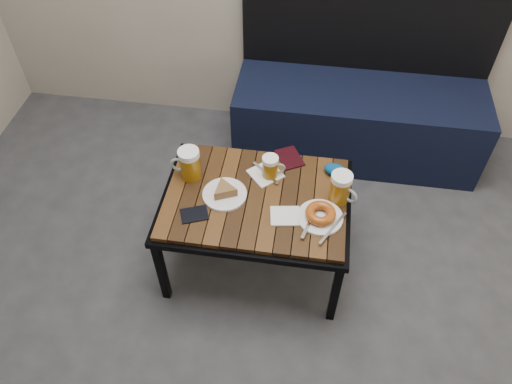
# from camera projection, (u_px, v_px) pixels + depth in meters

# --- Properties ---
(bench) EXTENTS (1.40, 0.50, 0.95)m
(bench) POSITION_uv_depth(u_px,v_px,m) (358.00, 113.00, 2.90)
(bench) COLOR black
(bench) RESTS_ON ground
(cafe_table) EXTENTS (0.84, 0.62, 0.47)m
(cafe_table) POSITION_uv_depth(u_px,v_px,m) (256.00, 203.00, 2.23)
(cafe_table) COLOR black
(cafe_table) RESTS_ON ground
(beer_mug_left) EXTENTS (0.14, 0.10, 0.15)m
(beer_mug_left) POSITION_uv_depth(u_px,v_px,m) (189.00, 164.00, 2.23)
(beer_mug_left) COLOR #915D0B
(beer_mug_left) RESTS_ON cafe_table
(beer_mug_centre) EXTENTS (0.11, 0.08, 0.12)m
(beer_mug_centre) POSITION_uv_depth(u_px,v_px,m) (271.00, 167.00, 2.24)
(beer_mug_centre) COLOR #915D0B
(beer_mug_centre) RESTS_ON cafe_table
(beer_mug_right) EXTENTS (0.14, 0.12, 0.15)m
(beer_mug_right) POSITION_uv_depth(u_px,v_px,m) (341.00, 188.00, 2.14)
(beer_mug_right) COLOR #915D0B
(beer_mug_right) RESTS_ON cafe_table
(plate_pie) EXTENTS (0.20, 0.20, 0.06)m
(plate_pie) POSITION_uv_depth(u_px,v_px,m) (225.00, 192.00, 2.19)
(plate_pie) COLOR white
(plate_pie) RESTS_ON cafe_table
(plate_bagel) EXTENTS (0.21, 0.25, 0.05)m
(plate_bagel) POSITION_uv_depth(u_px,v_px,m) (320.00, 215.00, 2.10)
(plate_bagel) COLOR white
(plate_bagel) RESTS_ON cafe_table
(napkin_left) EXTENTS (0.18, 0.18, 0.01)m
(napkin_left) POSITION_uv_depth(u_px,v_px,m) (265.00, 174.00, 2.29)
(napkin_left) COLOR white
(napkin_left) RESTS_ON cafe_table
(napkin_right) EXTENTS (0.14, 0.12, 0.01)m
(napkin_right) POSITION_uv_depth(u_px,v_px,m) (285.00, 216.00, 2.12)
(napkin_right) COLOR white
(napkin_right) RESTS_ON cafe_table
(passport_navy) EXTENTS (0.14, 0.12, 0.01)m
(passport_navy) POSITION_uv_depth(u_px,v_px,m) (194.00, 214.00, 2.13)
(passport_navy) COLOR black
(passport_navy) RESTS_ON cafe_table
(passport_burgundy) EXTENTS (0.16, 0.17, 0.01)m
(passport_burgundy) POSITION_uv_depth(u_px,v_px,m) (290.00, 158.00, 2.36)
(passport_burgundy) COLOR black
(passport_burgundy) RESTS_ON cafe_table
(knit_pouch) EXTENTS (0.13, 0.10, 0.05)m
(knit_pouch) POSITION_uv_depth(u_px,v_px,m) (336.00, 170.00, 2.28)
(knit_pouch) COLOR navy
(knit_pouch) RESTS_ON cafe_table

